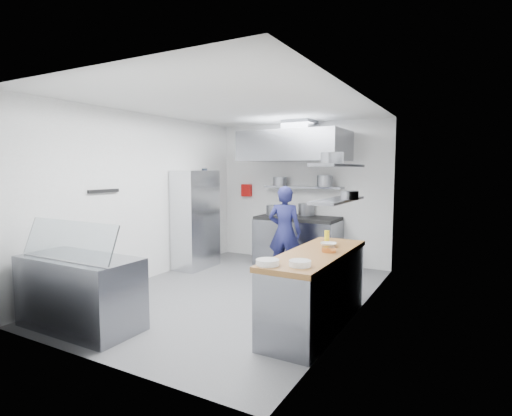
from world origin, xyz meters
The scene contains 35 objects.
floor centered at (0.00, 0.00, 0.00)m, with size 5.00×5.00×0.00m, color #4B4B4D.
ceiling centered at (0.00, 0.00, 2.80)m, with size 5.00×5.00×0.00m, color silver.
wall_back centered at (0.00, 2.50, 1.40)m, with size 3.60×0.02×2.80m, color white.
wall_front centered at (0.00, -2.50, 1.40)m, with size 3.60×0.02×2.80m, color white.
wall_left centered at (-1.80, 0.00, 1.40)m, with size 5.00×0.02×2.80m, color white.
wall_right centered at (1.80, 0.00, 1.40)m, with size 5.00×0.02×2.80m, color white.
gas_range centered at (0.10, 2.10, 0.45)m, with size 1.60×0.80×0.90m, color gray.
cooktop centered at (0.10, 2.10, 0.93)m, with size 1.57×0.78×0.06m, color black.
stock_pot_left centered at (-0.43, 2.08, 1.06)m, with size 0.27×0.27×0.20m, color slate.
stock_pot_mid centered at (0.16, 2.37, 1.08)m, with size 0.32×0.32×0.24m, color slate.
over_range_shelf centered at (0.10, 2.34, 1.52)m, with size 1.60×0.30×0.04m, color gray.
shelf_pot_a centered at (-0.40, 2.32, 1.63)m, with size 0.28×0.28×0.18m, color slate.
shelf_pot_b centered at (0.57, 2.27, 1.65)m, with size 0.30×0.30×0.22m, color slate.
extractor_hood centered at (0.10, 1.93, 2.30)m, with size 1.90×1.15×0.55m, color gray.
hood_duct centered at (0.10, 2.15, 2.68)m, with size 0.55×0.55×0.24m, color slate.
red_firebox centered at (-1.25, 2.44, 1.42)m, with size 0.22×0.10×0.26m, color #B00F0E.
chef centered at (0.24, 1.20, 0.80)m, with size 0.58×0.38×1.59m, color #171945.
wire_rack centered at (-1.53, 1.01, 0.93)m, with size 0.50×0.90×1.85m, color silver.
rack_bin_a centered at (-1.53, 0.96, 0.80)m, with size 0.17×0.21×0.19m, color white.
rack_bin_b centered at (-1.53, 1.32, 1.30)m, with size 0.14×0.18×0.16m, color yellow.
rack_jar centered at (-1.48, 1.24, 1.80)m, with size 0.10×0.10×0.18m, color black.
knife_strip centered at (-1.78, -0.90, 1.55)m, with size 0.04×0.55×0.05m, color black.
prep_counter_base centered at (1.48, -0.60, 0.42)m, with size 0.62×2.00×0.84m, color gray.
prep_counter_top centered at (1.48, -0.60, 0.87)m, with size 0.65×2.04×0.06m, color olive.
plate_stack_a centered at (1.28, -1.47, 0.93)m, with size 0.24×0.24×0.06m, color white.
plate_stack_b centered at (1.58, -1.35, 0.93)m, with size 0.22×0.22×0.06m, color white.
copper_pan centered at (1.61, -0.54, 0.93)m, with size 0.17×0.17×0.06m, color #CA7739.
squeeze_bottle centered at (1.43, -0.08, 0.99)m, with size 0.06×0.06×0.18m, color yellow.
mixing_bowl centered at (1.50, -0.22, 0.92)m, with size 0.20×0.20×0.05m, color white.
wall_shelf_lower centered at (1.64, -0.30, 1.50)m, with size 0.30×1.30×0.04m, color gray.
wall_shelf_upper centered at (1.64, -0.30, 1.92)m, with size 0.30×1.30×0.04m, color gray.
shelf_pot_c centered at (1.81, -0.41, 1.57)m, with size 0.20×0.20×0.10m, color slate.
shelf_pot_d centered at (1.54, -0.25, 2.01)m, with size 0.28×0.28×0.14m, color slate.
display_case centered at (-0.93, -2.00, 0.42)m, with size 1.50×0.70×0.85m, color gray.
display_glass centered at (-0.93, -2.12, 1.07)m, with size 1.47×0.02×0.45m, color silver.
Camera 1 is at (3.10, -5.01, 1.87)m, focal length 28.00 mm.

